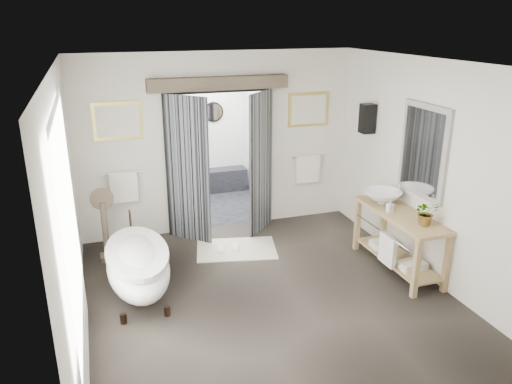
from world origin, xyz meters
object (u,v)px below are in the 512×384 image
vanity (398,236)px  rug (236,249)px  clawfoot_tub (138,265)px  basin (382,197)px

vanity → rug: size_ratio=1.33×
rug → clawfoot_tub: bearing=-151.0°
clawfoot_tub → rug: size_ratio=1.45×
clawfoot_tub → rug: 1.81m
rug → vanity: bearing=-33.9°
clawfoot_tub → rug: (1.54, 0.85, -0.41)m
vanity → rug: (-1.96, 1.31, -0.50)m
vanity → basin: 0.61m
clawfoot_tub → basin: size_ratio=3.17×
rug → basin: size_ratio=2.19×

